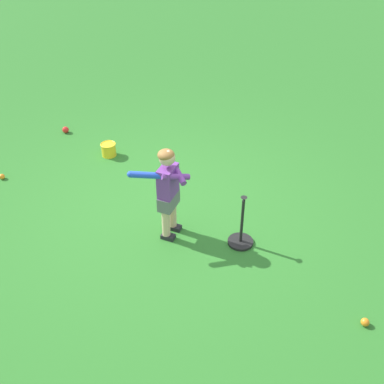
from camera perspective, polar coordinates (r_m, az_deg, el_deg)
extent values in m
plane|color=#2D7528|center=(5.62, -3.41, -2.02)|extent=(40.00, 40.00, 0.00)
cube|color=#232328|center=(5.30, -2.16, -4.33)|extent=(0.17, 0.16, 0.05)
cylinder|color=#DBB28E|center=(5.19, -2.40, -2.71)|extent=(0.09, 0.09, 0.34)
cube|color=#232328|center=(5.19, -2.92, -5.45)|extent=(0.17, 0.16, 0.05)
cylinder|color=#DBB28E|center=(5.07, -3.19, -3.82)|extent=(0.09, 0.09, 0.34)
cube|color=slate|center=(4.98, -2.88, -1.03)|extent=(0.28, 0.31, 0.16)
cube|color=#753899|center=(4.83, -2.96, 1.34)|extent=(0.26, 0.29, 0.34)
sphere|color=#DBB28E|center=(4.67, -3.07, 4.21)|extent=(0.17, 0.17, 0.17)
ellipsoid|color=olive|center=(4.66, -3.19, 4.55)|extent=(0.24, 0.24, 0.11)
sphere|color=blue|center=(4.73, -1.46, 1.87)|extent=(0.04, 0.04, 0.04)
cylinder|color=black|center=(4.72, -2.56, 1.92)|extent=(0.09, 0.14, 0.05)
cylinder|color=blue|center=(4.69, -5.46, 2.06)|extent=(0.22, 0.34, 0.11)
sphere|color=blue|center=(4.68, -7.54, 2.16)|extent=(0.07, 0.07, 0.07)
cylinder|color=#753899|center=(4.76, -1.69, 2.30)|extent=(0.31, 0.12, 0.14)
cylinder|color=#753899|center=(4.71, -2.02, 1.87)|extent=(0.13, 0.31, 0.14)
sphere|color=orange|center=(6.58, -22.18, 1.76)|extent=(0.07, 0.07, 0.07)
sphere|color=orange|center=(4.63, 20.37, -14.66)|extent=(0.08, 0.08, 0.08)
sphere|color=red|center=(7.41, -15.18, 7.34)|extent=(0.10, 0.10, 0.10)
cylinder|color=black|center=(5.16, 5.92, -6.06)|extent=(0.28, 0.28, 0.03)
cylinder|color=black|center=(4.97, 6.13, -3.57)|extent=(0.03, 0.03, 0.55)
cone|color=black|center=(4.79, 6.35, -0.85)|extent=(0.07, 0.07, 0.04)
cylinder|color=yellow|center=(6.67, -10.13, 5.09)|extent=(0.20, 0.20, 0.18)
torus|color=yellow|center=(6.62, -10.21, 5.76)|extent=(0.22, 0.22, 0.02)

